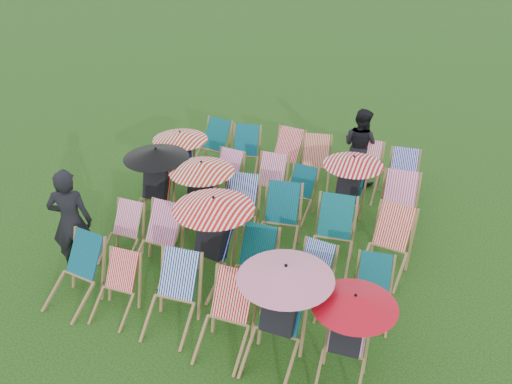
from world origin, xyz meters
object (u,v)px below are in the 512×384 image
(deckchair_0, at_px, (74,274))
(deckchair_5, at_px, (347,337))
(person_left, at_px, (71,222))
(person_rear, at_px, (360,146))
(deckchair_29, at_px, (402,179))

(deckchair_0, height_order, deckchair_5, deckchair_5)
(person_left, bearing_deg, deckchair_5, 149.09)
(deckchair_5, height_order, person_rear, person_rear)
(deckchair_5, xyz_separation_m, person_left, (-4.44, 0.63, 0.24))
(deckchair_0, distance_m, person_rear, 5.97)
(person_left, bearing_deg, deckchair_0, 102.29)
(deckchair_0, relative_size, deckchair_5, 0.78)
(deckchair_0, xyz_separation_m, person_left, (-0.45, 0.64, 0.40))
(deckchair_29, bearing_deg, deckchair_5, -94.76)
(person_left, relative_size, person_rear, 1.14)
(deckchair_29, distance_m, person_left, 5.99)
(deckchair_0, bearing_deg, deckchair_5, 7.48)
(person_left, height_order, person_rear, person_left)
(deckchair_5, height_order, person_left, person_left)
(deckchair_0, bearing_deg, person_left, 132.38)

